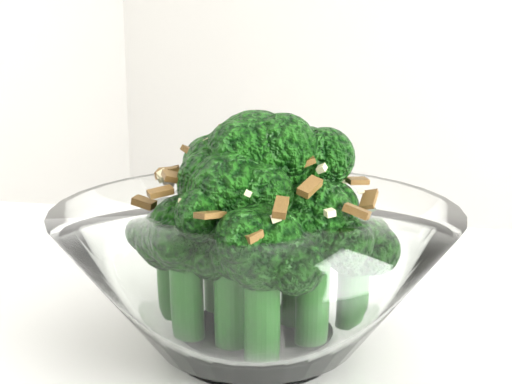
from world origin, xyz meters
The scene contains 1 object.
broccoli_dish centered at (-0.26, 0.15, 0.81)m, with size 0.24×0.24×0.15m.
Camera 1 is at (-0.03, -0.24, 0.96)m, focal length 55.00 mm.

